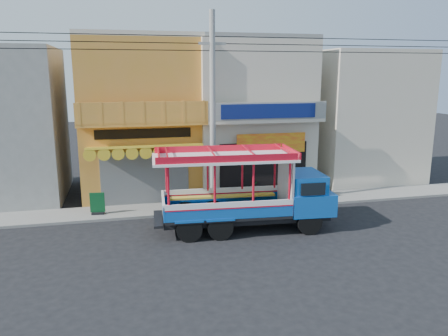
% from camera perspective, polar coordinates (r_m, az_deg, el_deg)
% --- Properties ---
extents(ground, '(90.00, 90.00, 0.00)m').
position_cam_1_polar(ground, '(17.79, 3.98, -8.65)').
color(ground, black).
rests_on(ground, ground).
extents(sidewalk, '(30.00, 2.00, 0.12)m').
position_cam_1_polar(sidewalk, '(21.42, 0.82, -4.78)').
color(sidewalk, slate).
rests_on(sidewalk, ground).
extents(shophouse_left, '(6.00, 7.50, 8.24)m').
position_cam_1_polar(shophouse_left, '(23.94, -10.91, 6.71)').
color(shophouse_left, '#C9882C').
rests_on(shophouse_left, ground).
extents(shophouse_right, '(6.00, 6.75, 8.24)m').
position_cam_1_polar(shophouse_right, '(24.92, 3.11, 7.12)').
color(shophouse_right, beige).
rests_on(shophouse_right, ground).
extents(party_pilaster, '(0.35, 0.30, 8.00)m').
position_cam_1_polar(party_pilaster, '(21.21, -2.35, 5.93)').
color(party_pilaster, beige).
rests_on(party_pilaster, ground).
extents(filler_building_right, '(6.00, 6.00, 7.60)m').
position_cam_1_polar(filler_building_right, '(27.77, 17.17, 6.50)').
color(filler_building_right, beige).
rests_on(filler_building_right, ground).
extents(utility_pole, '(28.00, 0.26, 9.00)m').
position_cam_1_polar(utility_pole, '(19.64, -1.07, 8.45)').
color(utility_pole, gray).
rests_on(utility_pole, ground).
extents(songthaew_truck, '(7.37, 2.83, 3.37)m').
position_cam_1_polar(songthaew_truck, '(17.92, 4.40, -3.03)').
color(songthaew_truck, black).
rests_on(songthaew_truck, ground).
extents(green_sign, '(0.65, 0.35, 1.00)m').
position_cam_1_polar(green_sign, '(20.49, -16.19, -4.68)').
color(green_sign, black).
rests_on(green_sign, sidewalk).
extents(potted_plant_a, '(0.95, 0.99, 0.85)m').
position_cam_1_polar(potted_plant_a, '(22.07, 3.45, -2.98)').
color(potted_plant_a, '#17521D').
rests_on(potted_plant_a, sidewalk).
extents(potted_plant_b, '(0.65, 0.71, 1.05)m').
position_cam_1_polar(potted_plant_b, '(22.55, 12.03, -2.63)').
color(potted_plant_b, '#17521D').
rests_on(potted_plant_b, sidewalk).
extents(potted_plant_c, '(0.67, 0.67, 0.95)m').
position_cam_1_polar(potted_plant_c, '(23.21, 12.32, -2.34)').
color(potted_plant_c, '#17521D').
rests_on(potted_plant_c, sidewalk).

